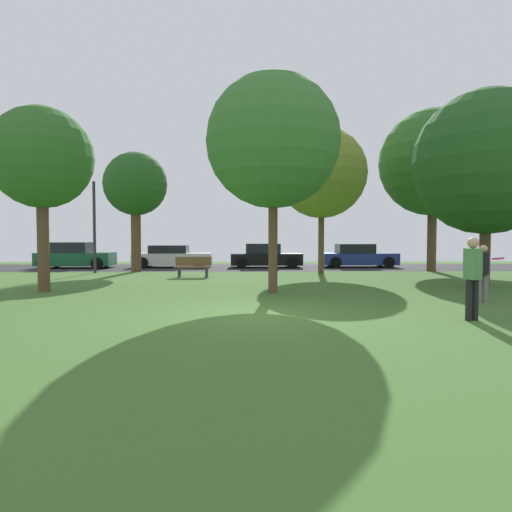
# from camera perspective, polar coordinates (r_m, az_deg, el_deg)

# --- Properties ---
(ground_plane) EXTENTS (44.00, 44.00, 0.00)m
(ground_plane) POSITION_cam_1_polar(r_m,az_deg,el_deg) (10.38, 0.35, -7.46)
(ground_plane) COLOR #3D6628
(road_strip) EXTENTS (44.00, 6.40, 0.01)m
(road_strip) POSITION_cam_1_polar(r_m,az_deg,el_deg) (26.28, -0.81, -1.45)
(road_strip) COLOR #28282B
(road_strip) RESTS_ON ground_plane
(birch_tree_lone) EXTENTS (3.21, 3.21, 6.09)m
(birch_tree_lone) POSITION_cam_1_polar(r_m,az_deg,el_deg) (24.01, -15.00, 8.65)
(birch_tree_lone) COLOR brown
(birch_tree_lone) RESTS_ON ground_plane
(oak_tree_left) EXTENTS (5.14, 5.14, 7.01)m
(oak_tree_left) POSITION_cam_1_polar(r_m,az_deg,el_deg) (18.37, 27.15, 10.47)
(oak_tree_left) COLOR brown
(oak_tree_left) RESTS_ON ground_plane
(maple_tree_near) EXTENTS (3.26, 3.26, 5.97)m
(maple_tree_near) POSITION_cam_1_polar(r_m,az_deg,el_deg) (16.38, -25.49, 11.06)
(maple_tree_near) COLOR brown
(maple_tree_near) RESTS_ON ground_plane
(oak_tree_center) EXTENTS (4.22, 4.22, 6.90)m
(oak_tree_center) POSITION_cam_1_polar(r_m,az_deg,el_deg) (14.59, 2.18, 14.29)
(oak_tree_center) COLOR brown
(oak_tree_center) RESTS_ON ground_plane
(maple_tree_far) EXTENTS (4.32, 4.32, 6.99)m
(maple_tree_far) POSITION_cam_1_polar(r_m,az_deg,el_deg) (22.07, 8.29, 10.33)
(maple_tree_far) COLOR brown
(maple_tree_far) RESTS_ON ground_plane
(oak_tree_right) EXTENTS (5.47, 5.47, 8.36)m
(oak_tree_right) POSITION_cam_1_polar(r_m,az_deg,el_deg) (25.44, 21.48, 10.91)
(oak_tree_right) COLOR brown
(oak_tree_right) RESTS_ON ground_plane
(person_catcher) EXTENTS (0.31, 0.37, 1.57)m
(person_catcher) POSITION_cam_1_polar(r_m,az_deg,el_deg) (13.69, 26.77, -1.72)
(person_catcher) COLOR slate
(person_catcher) RESTS_ON ground_plane
(person_bystander) EXTENTS (0.30, 0.37, 1.78)m
(person_bystander) POSITION_cam_1_polar(r_m,az_deg,el_deg) (10.63, 25.70, -2.08)
(person_bystander) COLOR black
(person_bystander) RESTS_ON ground_plane
(frisbee_disc) EXTENTS (0.30, 0.30, 0.06)m
(frisbee_disc) POSITION_cam_1_polar(r_m,az_deg,el_deg) (12.04, 28.28, -0.29)
(frisbee_disc) COLOR #EA2D6B
(parked_car_green) EXTENTS (4.17, 1.97, 1.47)m
(parked_car_green) POSITION_cam_1_polar(r_m,az_deg,el_deg) (27.77, -21.90, -0.04)
(parked_car_green) COLOR #195633
(parked_car_green) RESTS_ON ground_plane
(parked_car_white) EXTENTS (4.49, 2.04, 1.29)m
(parked_car_white) POSITION_cam_1_polar(r_m,az_deg,el_deg) (26.82, -10.55, -0.13)
(parked_car_white) COLOR white
(parked_car_white) RESTS_ON ground_plane
(parked_car_black) EXTENTS (4.11, 1.98, 1.39)m
(parked_car_black) POSITION_cam_1_polar(r_m,az_deg,el_deg) (26.31, 1.20, -0.07)
(parked_car_black) COLOR black
(parked_car_black) RESTS_ON ground_plane
(parked_car_blue) EXTENTS (4.38, 1.98, 1.37)m
(parked_car_blue) POSITION_cam_1_polar(r_m,az_deg,el_deg) (27.26, 12.73, -0.06)
(parked_car_blue) COLOR #233893
(parked_car_blue) RESTS_ON ground_plane
(park_bench) EXTENTS (1.60, 0.45, 0.90)m
(park_bench) POSITION_cam_1_polar(r_m,az_deg,el_deg) (20.17, -7.94, -1.34)
(park_bench) COLOR brown
(park_bench) RESTS_ON ground_plane
(street_lamp_post) EXTENTS (0.14, 0.14, 4.50)m
(street_lamp_post) POSITION_cam_1_polar(r_m,az_deg,el_deg) (23.60, -19.76, 3.43)
(street_lamp_post) COLOR #2D2D33
(street_lamp_post) RESTS_ON ground_plane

